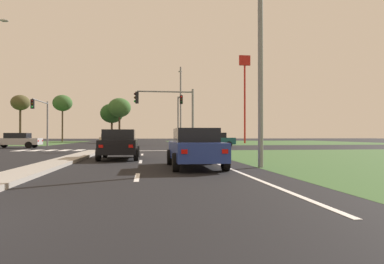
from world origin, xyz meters
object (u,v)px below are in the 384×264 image
at_px(car_black_sixth, 120,144).
at_px(traffic_signal_far_right, 179,111).
at_px(fastfood_pole_sign, 245,80).
at_px(treeline_second, 63,103).
at_px(car_silver_second, 17,140).
at_px(street_lamp_third, 181,102).
at_px(treeline_third, 112,113).
at_px(traffic_signal_far_left, 42,114).
at_px(street_lamp_near, 255,45).
at_px(treeline_near, 20,103).
at_px(treeline_fourth, 119,108).
at_px(car_teal_fifth, 215,140).
at_px(car_blue_fourth, 195,148).
at_px(car_beige_near, 107,139).
at_px(traffic_signal_near_right, 170,107).

bearing_deg(car_black_sixth, traffic_signal_far_right, 76.46).
height_order(traffic_signal_far_right, fastfood_pole_sign, fastfood_pole_sign).
bearing_deg(treeline_second, car_silver_second, -83.69).
bearing_deg(street_lamp_third, treeline_third, 113.18).
xyz_separation_m(traffic_signal_far_left, treeline_third, (4.42, 31.38, 2.07)).
relative_size(traffic_signal_far_left, street_lamp_near, 0.66).
distance_m(traffic_signal_far_left, fastfood_pole_sign, 30.75).
relative_size(car_silver_second, treeline_third, 0.59).
relative_size(street_lamp_near, fastfood_pole_sign, 0.60).
bearing_deg(treeline_near, street_lamp_third, -42.55).
height_order(car_silver_second, traffic_signal_far_right, traffic_signal_far_right).
distance_m(street_lamp_third, treeline_second, 33.71).
distance_m(traffic_signal_far_right, street_lamp_near, 27.10).
xyz_separation_m(car_silver_second, traffic_signal_far_right, (16.53, 4.29, 3.30)).
bearing_deg(street_lamp_third, traffic_signal_far_right, -97.93).
distance_m(traffic_signal_far_left, street_lamp_third, 16.63).
distance_m(treeline_second, treeline_fourth, 11.66).
relative_size(traffic_signal_far_left, treeline_third, 0.72).
distance_m(car_teal_fifth, street_lamp_third, 10.87).
bearing_deg(street_lamp_third, street_lamp_near, -90.40).
bearing_deg(car_teal_fifth, street_lamp_third, 15.67).
xyz_separation_m(car_black_sixth, street_lamp_third, (5.80, 25.82, 4.84)).
relative_size(traffic_signal_far_right, fastfood_pole_sign, 0.43).
bearing_deg(car_blue_fourth, treeline_third, 98.71).
relative_size(traffic_signal_far_left, treeline_near, 0.61).
bearing_deg(street_lamp_near, car_silver_second, 126.52).
bearing_deg(treeline_third, car_beige_near, -86.90).
bearing_deg(treeline_fourth, treeline_second, 167.11).
xyz_separation_m(car_silver_second, traffic_signal_near_right, (14.65, -7.50, 2.79)).
distance_m(car_teal_fifth, traffic_signal_near_right, 8.75).
xyz_separation_m(traffic_signal_far_left, treeline_near, (-13.17, 31.44, 3.93)).
relative_size(car_blue_fourth, treeline_near, 0.49).
height_order(car_beige_near, street_lamp_third, street_lamp_third).
height_order(traffic_signal_far_left, treeline_third, treeline_third).
relative_size(treeline_near, treeline_fourth, 1.07).
xyz_separation_m(traffic_signal_near_right, treeline_third, (-8.90, 42.44, 2.16)).
relative_size(car_black_sixth, treeline_fourth, 0.50).
xyz_separation_m(car_teal_fifth, street_lamp_third, (-2.63, 9.37, 4.85)).
height_order(car_blue_fourth, traffic_signal_near_right, traffic_signal_near_right).
bearing_deg(treeline_third, traffic_signal_near_right, -78.16).
bearing_deg(traffic_signal_far_right, car_teal_fifth, -58.48).
bearing_deg(treeline_fourth, car_silver_second, -103.09).
bearing_deg(street_lamp_third, car_teal_fifth, -74.33).
height_order(street_lamp_near, street_lamp_third, street_lamp_third).
height_order(car_beige_near, traffic_signal_far_left, traffic_signal_far_left).
relative_size(car_beige_near, traffic_signal_far_right, 0.75).
distance_m(fastfood_pole_sign, treeline_second, 36.76).
distance_m(car_teal_fifth, street_lamp_near, 22.40).
xyz_separation_m(car_teal_fifth, street_lamp_near, (-2.85, -21.86, 3.96)).
height_order(car_black_sixth, traffic_signal_far_left, traffic_signal_far_left).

